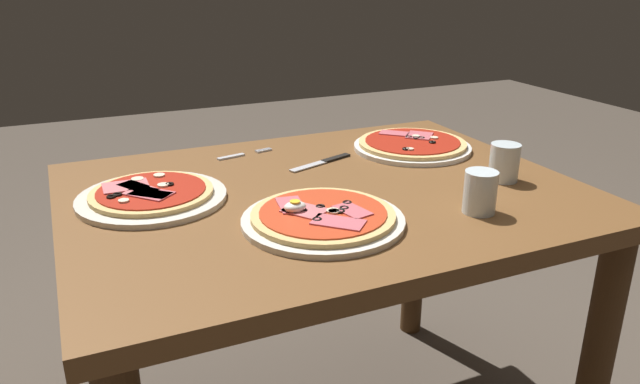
{
  "coord_description": "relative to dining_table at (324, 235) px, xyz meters",
  "views": [
    {
      "loc": [
        -0.52,
        -1.15,
        1.2
      ],
      "look_at": [
        -0.05,
        -0.09,
        0.75
      ],
      "focal_mm": 34.07,
      "sensor_mm": 36.0,
      "label": 1
    }
  ],
  "objects": [
    {
      "name": "dining_table",
      "position": [
        0.0,
        0.0,
        0.0
      ],
      "size": [
        1.12,
        0.87,
        0.72
      ],
      "color": "brown",
      "rests_on": "ground"
    },
    {
      "name": "pizza_foreground",
      "position": [
        -0.08,
        -0.17,
        0.13
      ],
      "size": [
        0.32,
        0.32,
        0.05
      ],
      "color": "silver",
      "rests_on": "dining_table"
    },
    {
      "name": "pizza_across_left",
      "position": [
        0.34,
        0.18,
        0.12
      ],
      "size": [
        0.31,
        0.31,
        0.03
      ],
      "color": "white",
      "rests_on": "dining_table"
    },
    {
      "name": "pizza_across_right",
      "position": [
        -0.36,
        0.09,
        0.12
      ],
      "size": [
        0.31,
        0.31,
        0.03
      ],
      "color": "silver",
      "rests_on": "dining_table"
    },
    {
      "name": "water_glass_near",
      "position": [
        0.23,
        -0.25,
        0.15
      ],
      "size": [
        0.07,
        0.07,
        0.09
      ],
      "color": "silver",
      "rests_on": "dining_table"
    },
    {
      "name": "water_glass_far",
      "position": [
        0.4,
        -0.12,
        0.15
      ],
      "size": [
        0.07,
        0.07,
        0.09
      ],
      "color": "silver",
      "rests_on": "dining_table"
    },
    {
      "name": "fork",
      "position": [
        -0.1,
        0.31,
        0.12
      ],
      "size": [
        0.16,
        0.05,
        0.0
      ],
      "color": "silver",
      "rests_on": "dining_table"
    },
    {
      "name": "knife",
      "position": [
        0.08,
        0.17,
        0.12
      ],
      "size": [
        0.19,
        0.08,
        0.01
      ],
      "color": "silver",
      "rests_on": "dining_table"
    }
  ]
}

